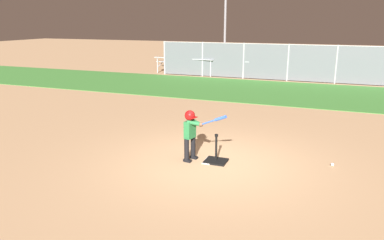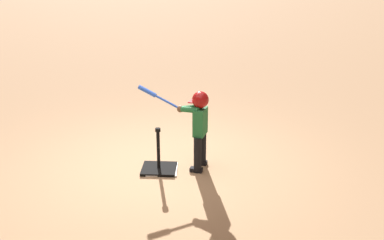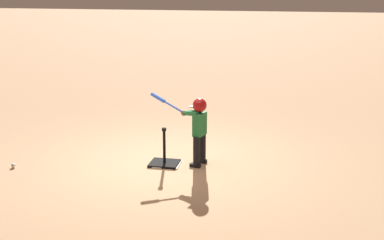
% 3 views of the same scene
% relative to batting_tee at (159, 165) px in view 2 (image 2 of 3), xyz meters
% --- Properties ---
extents(ground_plane, '(90.00, 90.00, 0.00)m').
position_rel_batting_tee_xyz_m(ground_plane, '(0.00, -0.12, -0.08)').
color(ground_plane, tan).
extents(home_plate, '(0.46, 0.46, 0.02)m').
position_rel_batting_tee_xyz_m(home_plate, '(-0.04, -0.00, -0.07)').
color(home_plate, white).
rests_on(home_plate, ground_plane).
extents(batting_tee, '(0.49, 0.44, 0.66)m').
position_rel_batting_tee_xyz_m(batting_tee, '(0.00, 0.00, 0.00)').
color(batting_tee, black).
rests_on(batting_tee, ground_plane).
extents(batter_child, '(1.04, 0.45, 1.20)m').
position_rel_batting_tee_xyz_m(batter_child, '(-0.56, -0.11, 0.67)').
color(batter_child, black).
rests_on(batter_child, ground_plane).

